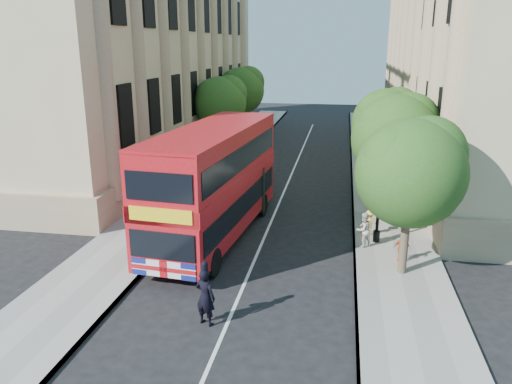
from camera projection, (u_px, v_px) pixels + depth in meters
The scene contains 17 objects.
ground at pixel (238, 300), 17.30m from camera, with size 120.00×120.00×0.00m, color black.
pavement_right at pixel (387, 215), 25.77m from camera, with size 3.50×80.00×0.12m, color gray.
pavement_left at pixel (174, 203), 27.68m from camera, with size 3.50×80.00×0.12m, color gray.
building_right at pixel (499, 37), 35.11m from camera, with size 12.00×38.00×18.00m, color tan.
building_left at pixel (130, 38), 39.70m from camera, with size 12.00×38.00×18.00m, color tan.
tree_right_near at pixel (412, 167), 17.99m from camera, with size 4.00×4.00×6.08m.
tree_right_mid at pixel (397, 134), 23.60m from camera, with size 4.20×4.20×6.37m.
tree_right_far at pixel (387, 119), 29.30m from camera, with size 4.00×4.00×6.15m.
tree_left_far at pixel (221, 100), 37.83m from camera, with size 4.00×4.00×6.30m.
tree_left_back at pixel (242, 88), 45.31m from camera, with size 4.20×4.20×6.65m.
lamp_post at pixel (380, 190), 21.42m from camera, with size 0.32×0.32×5.16m.
double_decker_bus at pixel (214, 180), 22.12m from camera, with size 3.83×10.95×4.96m.
box_van at pixel (247, 176), 27.53m from camera, with size 2.72×5.59×3.09m.
police_constable at pixel (205, 297), 15.55m from camera, with size 0.69×0.45×1.89m, color black.
woman_pedestrian at pixel (364, 230), 21.37m from camera, with size 0.74×0.58×1.52m, color beige.
child_a at pixel (402, 248), 19.90m from camera, with size 0.68×0.29×1.17m, color #D15225.
child_b at pixel (369, 223), 22.73m from camera, with size 0.76×0.44×1.17m, color gold.
Camera 1 is at (3.32, -15.18, 8.51)m, focal length 35.00 mm.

